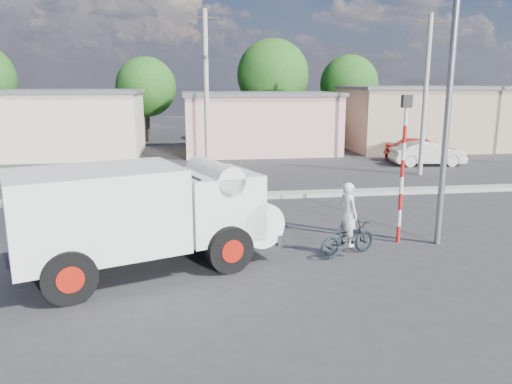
{
  "coord_description": "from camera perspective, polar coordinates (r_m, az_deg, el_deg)",
  "views": [
    {
      "loc": [
        -3.06,
        -12.1,
        4.71
      ],
      "look_at": [
        -0.88,
        3.21,
        1.3
      ],
      "focal_mm": 35.0,
      "sensor_mm": 36.0,
      "label": 1
    }
  ],
  "objects": [
    {
      "name": "building_row",
      "position": [
        34.45,
        -1.17,
        8.16
      ],
      "size": [
        37.8,
        7.3,
        4.44
      ],
      "color": "beige",
      "rests_on": "ground"
    },
    {
      "name": "streetlight",
      "position": [
        15.12,
        20.84,
        12.61
      ],
      "size": [
        2.34,
        0.22,
        9.0
      ],
      "color": "slate",
      "rests_on": "ground"
    },
    {
      "name": "traffic_pole",
      "position": [
        15.12,
        16.48,
        3.88
      ],
      "size": [
        0.28,
        0.18,
        4.36
      ],
      "color": "red",
      "rests_on": "ground"
    },
    {
      "name": "car_red",
      "position": [
        32.0,
        18.35,
        4.69
      ],
      "size": [
        4.64,
        2.88,
        1.47
      ],
      "primitive_type": "imported",
      "rotation": [
        0.0,
        0.0,
        1.29
      ],
      "color": "#A60504",
      "rests_on": "ground"
    },
    {
      "name": "median",
      "position": [
        20.85,
        0.53,
        -0.39
      ],
      "size": [
        40.0,
        0.8,
        0.16
      ],
      "primitive_type": "cube",
      "color": "#99968E",
      "rests_on": "ground"
    },
    {
      "name": "tree_row",
      "position": [
        40.72,
        -7.17,
        12.52
      ],
      "size": [
        34.13,
        7.32,
        8.1
      ],
      "color": "#38281E",
      "rests_on": "ground"
    },
    {
      "name": "utility_poles",
      "position": [
        24.92,
        6.68,
        10.89
      ],
      "size": [
        35.4,
        0.24,
        8.0
      ],
      "color": "#99968E",
      "rests_on": "ground"
    },
    {
      "name": "bicycle",
      "position": [
        14.06,
        10.37,
        -5.27
      ],
      "size": [
        1.94,
        1.28,
        0.96
      ],
      "primitive_type": "imported",
      "rotation": [
        0.0,
        0.0,
        1.96
      ],
      "color": "black",
      "rests_on": "ground"
    },
    {
      "name": "car_cream",
      "position": [
        30.48,
        19.01,
        4.18
      ],
      "size": [
        4.25,
        1.71,
        1.37
      ],
      "primitive_type": "imported",
      "rotation": [
        0.0,
        0.0,
        1.51
      ],
      "color": "beige",
      "rests_on": "ground"
    },
    {
      "name": "ground_plane",
      "position": [
        13.34,
        5.75,
        -8.31
      ],
      "size": [
        120.0,
        120.0,
        0.0
      ],
      "primitive_type": "plane",
      "color": "#2B2B2E",
      "rests_on": "ground"
    },
    {
      "name": "truck",
      "position": [
        12.83,
        -12.17,
        -2.32
      ],
      "size": [
        6.97,
        4.49,
        2.71
      ],
      "rotation": [
        0.0,
        0.0,
        0.36
      ],
      "color": "black",
      "rests_on": "ground"
    },
    {
      "name": "cyclist",
      "position": [
        13.95,
        10.43,
        -3.7
      ],
      "size": [
        0.64,
        0.76,
        1.77
      ],
      "primitive_type": "imported",
      "rotation": [
        0.0,
        0.0,
        1.96
      ],
      "color": "silver",
      "rests_on": "ground"
    }
  ]
}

